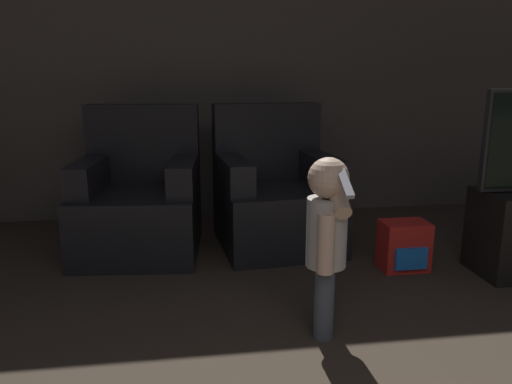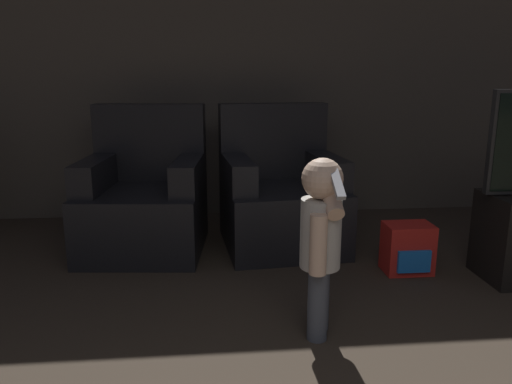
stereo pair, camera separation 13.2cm
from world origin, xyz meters
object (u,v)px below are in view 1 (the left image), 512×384
object	(u,v)px
armchair_left	(140,202)
toy_backpack	(404,246)
armchair_right	(275,197)
person_toddler	(327,233)

from	to	relation	value
armchair_left	toy_backpack	distance (m)	1.73
armchair_left	toy_backpack	xyz separation A→B (m)	(1.61, -0.59, -0.19)
armchair_left	armchair_right	size ratio (longest dim) A/B	1.00
person_toddler	toy_backpack	bearing A→B (deg)	152.05
armchair_left	toy_backpack	size ratio (longest dim) A/B	3.22
armchair_left	person_toddler	xyz separation A→B (m)	(0.92, -1.27, 0.15)
armchair_right	toy_backpack	xyz separation A→B (m)	(0.69, -0.59, -0.19)
toy_backpack	person_toddler	bearing A→B (deg)	-135.51
armchair_right	person_toddler	bearing A→B (deg)	-95.34
armchair_left	armchair_right	bearing A→B (deg)	5.58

